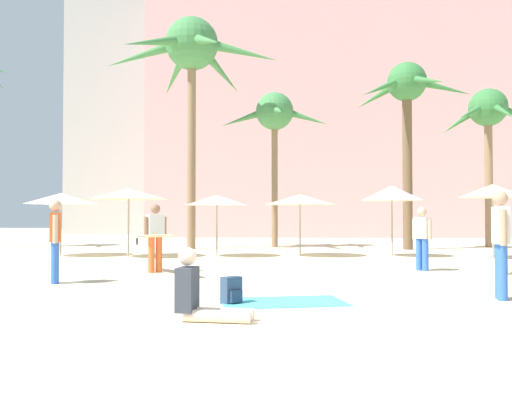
% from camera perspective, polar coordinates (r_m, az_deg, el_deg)
% --- Properties ---
extents(ground, '(120.00, 120.00, 0.00)m').
position_cam_1_polar(ground, '(6.04, -5.95, -14.15)').
color(ground, beige).
extents(hotel_pink, '(24.85, 9.47, 19.36)m').
position_cam_1_polar(hotel_pink, '(40.49, 7.56, 10.54)').
color(hotel_pink, pink).
rests_on(hotel_pink, ground).
extents(hotel_tower_gray, '(19.25, 9.56, 24.17)m').
position_cam_1_polar(hotel_tower_gray, '(48.39, -6.87, 11.49)').
color(hotel_tower_gray, '#A8A8A3').
rests_on(hotel_tower_gray, ground).
extents(palm_tree_far_left, '(4.93, 5.14, 7.89)m').
position_cam_1_polar(palm_tree_far_left, '(23.70, 15.88, 11.04)').
color(palm_tree_far_left, brown).
rests_on(palm_tree_far_left, ground).
extents(palm_tree_left, '(4.97, 5.00, 7.03)m').
position_cam_1_polar(palm_tree_left, '(24.49, 2.03, 9.37)').
color(palm_tree_left, '#896B4C').
rests_on(palm_tree_left, ground).
extents(palm_tree_right, '(4.21, 4.56, 7.16)m').
position_cam_1_polar(palm_tree_right, '(26.46, 23.63, 8.66)').
color(palm_tree_right, '#896B4C').
rests_on(palm_tree_right, ground).
extents(palm_tree_far_right, '(7.60, 6.79, 10.00)m').
position_cam_1_polar(palm_tree_far_right, '(24.00, -6.95, 15.80)').
color(palm_tree_far_right, '#896B4C').
rests_on(palm_tree_far_right, ground).
extents(cafe_umbrella_0, '(2.22, 2.22, 2.11)m').
position_cam_1_polar(cafe_umbrella_0, '(18.37, -4.22, 0.50)').
color(cafe_umbrella_0, gray).
rests_on(cafe_umbrella_0, ground).
extents(cafe_umbrella_1, '(2.10, 2.10, 2.44)m').
position_cam_1_polar(cafe_umbrella_1, '(18.87, 14.36, 1.24)').
color(cafe_umbrella_1, gray).
rests_on(cafe_umbrella_1, ground).
extents(cafe_umbrella_2, '(2.62, 2.62, 2.34)m').
position_cam_1_polar(cafe_umbrella_2, '(18.62, -13.50, 1.17)').
color(cafe_umbrella_2, gray).
rests_on(cafe_umbrella_2, ground).
extents(cafe_umbrella_3, '(2.13, 2.13, 2.42)m').
position_cam_1_polar(cafe_umbrella_3, '(18.86, 24.04, 1.39)').
color(cafe_umbrella_3, gray).
rests_on(cafe_umbrella_3, ground).
extents(cafe_umbrella_4, '(2.47, 2.47, 2.20)m').
position_cam_1_polar(cafe_umbrella_4, '(19.81, -20.18, 0.65)').
color(cafe_umbrella_4, gray).
rests_on(cafe_umbrella_4, ground).
extents(cafe_umbrella_6, '(2.48, 2.48, 2.15)m').
position_cam_1_polar(cafe_umbrella_6, '(18.55, 4.75, 0.59)').
color(cafe_umbrella_6, gray).
rests_on(cafe_umbrella_6, ground).
extents(beach_towel, '(2.13, 1.50, 0.01)m').
position_cam_1_polar(beach_towel, '(8.52, 2.91, -10.34)').
color(beach_towel, '#4CC6D6').
rests_on(beach_towel, ground).
extents(backpack, '(0.35, 0.35, 0.42)m').
position_cam_1_polar(backpack, '(8.35, -2.62, -9.18)').
color(backpack, navy).
rests_on(backpack, ground).
extents(person_near_right, '(1.93, 2.57, 1.67)m').
position_cam_1_polar(person_near_right, '(13.06, -10.92, -3.22)').
color(person_near_right, orange).
rests_on(person_near_right, ground).
extents(person_mid_center, '(0.43, 0.55, 1.60)m').
position_cam_1_polar(person_mid_center, '(14.05, 17.38, -3.19)').
color(person_mid_center, blue).
rests_on(person_mid_center, ground).
extents(person_mid_right, '(0.29, 0.61, 1.78)m').
position_cam_1_polar(person_mid_right, '(9.57, 24.77, -3.40)').
color(person_mid_right, blue).
rests_on(person_mid_right, ground).
extents(person_far_left, '(0.37, 0.59, 1.71)m').
position_cam_1_polar(person_far_left, '(11.59, -20.74, -3.27)').
color(person_far_left, blue).
rests_on(person_far_left, ground).
extents(person_near_left, '(0.30, 0.61, 1.60)m').
position_cam_1_polar(person_near_left, '(13.83, 24.82, -3.15)').
color(person_near_left, gold).
rests_on(person_near_left, ground).
extents(person_far_right, '(1.01, 0.48, 0.95)m').
position_cam_1_polar(person_far_right, '(7.03, -6.00, -9.62)').
color(person_far_right, beige).
rests_on(person_far_right, ground).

